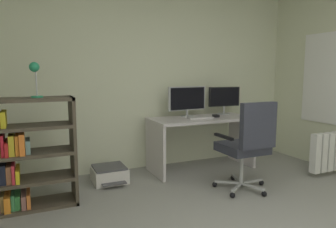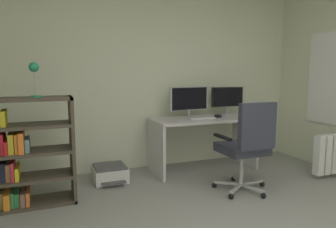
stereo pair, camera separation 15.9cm
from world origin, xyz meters
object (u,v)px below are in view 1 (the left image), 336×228
at_px(desk, 201,131).
at_px(desk_lamp, 35,73).
at_px(keyboard, 200,118).
at_px(computer_mouse, 216,116).
at_px(office_chair, 248,142).
at_px(monitor_main, 187,99).
at_px(bookshelf, 22,157).
at_px(monitor_secondary, 224,98).
at_px(printer, 109,174).

distance_m(desk, desk_lamp, 2.27).
bearing_deg(desk, desk_lamp, -169.13).
bearing_deg(keyboard, desk, 50.08).
xyz_separation_m(keyboard, computer_mouse, (0.26, 0.02, 0.01)).
xyz_separation_m(keyboard, office_chair, (0.09, -0.90, -0.16)).
xyz_separation_m(computer_mouse, desk_lamp, (-2.29, -0.36, 0.59)).
xyz_separation_m(monitor_main, keyboard, (0.08, -0.23, -0.23)).
height_order(keyboard, computer_mouse, computer_mouse).
distance_m(desk, bookshelf, 2.28).
bearing_deg(desk_lamp, keyboard, 9.42).
relative_size(desk, keyboard, 4.15).
bearing_deg(keyboard, desk_lamp, -167.48).
distance_m(keyboard, bookshelf, 2.22).
height_order(monitor_secondary, computer_mouse, monitor_secondary).
height_order(desk, office_chair, office_chair).
xyz_separation_m(monitor_main, monitor_secondary, (0.62, 0.00, -0.00)).
distance_m(desk, printer, 1.37).
distance_m(office_chair, printer, 1.70).
bearing_deg(printer, monitor_secondary, 5.30).
bearing_deg(computer_mouse, keyboard, -173.52).
relative_size(keyboard, bookshelf, 0.31).
xyz_separation_m(desk, office_chair, (0.03, -0.96, 0.04)).
distance_m(desk, monitor_main, 0.48).
height_order(monitor_main, printer, monitor_main).
distance_m(monitor_main, keyboard, 0.33).
distance_m(desk, keyboard, 0.22).
xyz_separation_m(computer_mouse, office_chair, (-0.18, -0.92, -0.17)).
distance_m(monitor_main, bookshelf, 2.23).
height_order(bookshelf, desk_lamp, desk_lamp).
bearing_deg(desk_lamp, desk, 10.87).
xyz_separation_m(monitor_secondary, computer_mouse, (-0.27, -0.21, -0.22)).
height_order(office_chair, desk_lamp, desk_lamp).
distance_m(office_chair, bookshelf, 2.34).
relative_size(bookshelf, desk_lamp, 3.21).
bearing_deg(desk, monitor_secondary, 18.96).
bearing_deg(printer, keyboard, -2.97).
relative_size(desk_lamp, printer, 0.72).
relative_size(computer_mouse, printer, 0.21).
bearing_deg(bookshelf, office_chair, -13.84).
xyz_separation_m(monitor_secondary, keyboard, (-0.54, -0.23, -0.23)).
height_order(monitor_main, bookshelf, monitor_main).
relative_size(computer_mouse, desk_lamp, 0.29).
bearing_deg(keyboard, computer_mouse, 7.57).
bearing_deg(desk, keyboard, -133.02).
relative_size(monitor_main, bookshelf, 0.54).
bearing_deg(monitor_secondary, printer, -174.70).
height_order(keyboard, office_chair, office_chair).
relative_size(keyboard, computer_mouse, 3.40).
distance_m(computer_mouse, bookshelf, 2.49).
height_order(office_chair, printer, office_chair).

